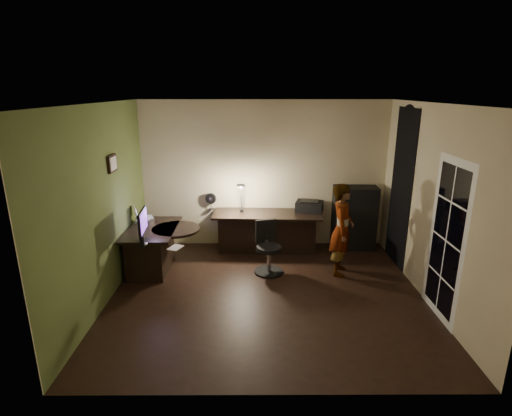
{
  "coord_description": "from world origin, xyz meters",
  "views": [
    {
      "loc": [
        -0.18,
        -5.22,
        2.88
      ],
      "look_at": [
        -0.15,
        1.05,
        1.0
      ],
      "focal_mm": 28.0,
      "sensor_mm": 36.0,
      "label": 1
    }
  ],
  "objects_px": {
    "desk_left": "(154,249)",
    "office_chair": "(269,248)",
    "cabinet": "(354,218)",
    "desk_right": "(267,232)",
    "person": "(342,230)",
    "monitor": "(142,230)"
  },
  "relations": [
    {
      "from": "desk_left",
      "to": "cabinet",
      "type": "relative_size",
      "value": 1.06
    },
    {
      "from": "office_chair",
      "to": "person",
      "type": "height_order",
      "value": "person"
    },
    {
      "from": "cabinet",
      "to": "monitor",
      "type": "xyz_separation_m",
      "value": [
        -3.51,
        -1.45,
        0.29
      ]
    },
    {
      "from": "desk_right",
      "to": "desk_left",
      "type": "bearing_deg",
      "value": -154.79
    },
    {
      "from": "cabinet",
      "to": "desk_right",
      "type": "bearing_deg",
      "value": -171.85
    },
    {
      "from": "desk_left",
      "to": "office_chair",
      "type": "distance_m",
      "value": 1.89
    },
    {
      "from": "desk_left",
      "to": "person",
      "type": "distance_m",
      "value": 3.06
    },
    {
      "from": "cabinet",
      "to": "person",
      "type": "relative_size",
      "value": 0.79
    },
    {
      "from": "monitor",
      "to": "person",
      "type": "height_order",
      "value": "person"
    },
    {
      "from": "cabinet",
      "to": "office_chair",
      "type": "xyz_separation_m",
      "value": [
        -1.61,
        -1.06,
        -0.17
      ]
    },
    {
      "from": "desk_left",
      "to": "office_chair",
      "type": "height_order",
      "value": "office_chair"
    },
    {
      "from": "monitor",
      "to": "office_chair",
      "type": "height_order",
      "value": "monitor"
    },
    {
      "from": "person",
      "to": "cabinet",
      "type": "bearing_deg",
      "value": -7.51
    },
    {
      "from": "monitor",
      "to": "desk_left",
      "type": "bearing_deg",
      "value": 84.08
    },
    {
      "from": "office_chair",
      "to": "monitor",
      "type": "bearing_deg",
      "value": 177.86
    },
    {
      "from": "desk_left",
      "to": "person",
      "type": "bearing_deg",
      "value": -3.02
    },
    {
      "from": "monitor",
      "to": "person",
      "type": "relative_size",
      "value": 0.35
    },
    {
      "from": "office_chair",
      "to": "person",
      "type": "distance_m",
      "value": 1.19
    },
    {
      "from": "office_chair",
      "to": "person",
      "type": "relative_size",
      "value": 0.57
    },
    {
      "from": "office_chair",
      "to": "person",
      "type": "bearing_deg",
      "value": -13.89
    },
    {
      "from": "cabinet",
      "to": "office_chair",
      "type": "height_order",
      "value": "cabinet"
    },
    {
      "from": "cabinet",
      "to": "person",
      "type": "xyz_separation_m",
      "value": [
        -0.46,
        -1.06,
        0.15
      ]
    }
  ]
}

